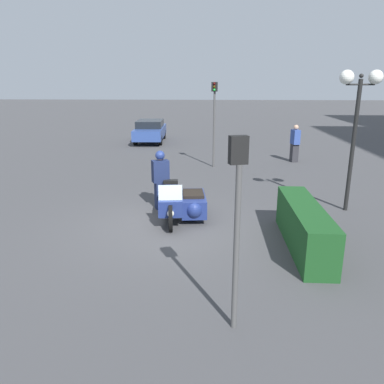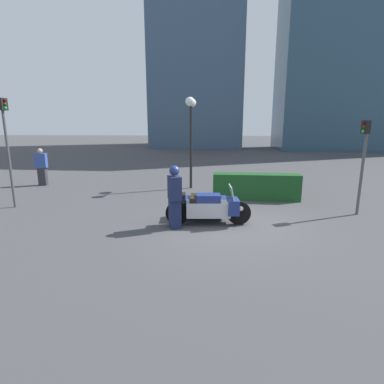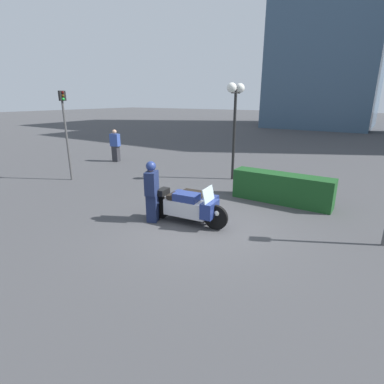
{
  "view_description": "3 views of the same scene",
  "coord_description": "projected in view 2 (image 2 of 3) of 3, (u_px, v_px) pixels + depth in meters",
  "views": [
    {
      "loc": [
        9.4,
        1.19,
        3.72
      ],
      "look_at": [
        -0.03,
        0.66,
        0.97
      ],
      "focal_mm": 35.0,
      "sensor_mm": 36.0,
      "label": 1
    },
    {
      "loc": [
        -0.18,
        -8.46,
        2.87
      ],
      "look_at": [
        -1.1,
        0.44,
        0.88
      ],
      "focal_mm": 28.0,
      "sensor_mm": 36.0,
      "label": 2
    },
    {
      "loc": [
        3.96,
        -6.62,
        3.49
      ],
      "look_at": [
        -0.79,
        0.64,
        0.76
      ],
      "focal_mm": 28.0,
      "sensor_mm": 36.0,
      "label": 3
    }
  ],
  "objects": [
    {
      "name": "hedge_bush_curbside",
      "position": [
        256.0,
        187.0,
        11.83
      ],
      "size": [
        3.37,
        0.7,
        1.02
      ],
      "primitive_type": "cube",
      "color": "#19471E",
      "rests_on": "ground"
    },
    {
      "name": "twin_lamp_post",
      "position": [
        191.0,
        116.0,
        13.38
      ],
      "size": [
        0.39,
        1.18,
        4.08
      ],
      "color": "black",
      "rests_on": "ground"
    },
    {
      "name": "traffic_light_far",
      "position": [
        7.0,
        138.0,
        10.25
      ],
      "size": [
        0.22,
        0.28,
        3.77
      ],
      "rotation": [
        0.0,
        0.0,
        -0.14
      ],
      "color": "#4C4C4C",
      "rests_on": "ground"
    },
    {
      "name": "office_building_main",
      "position": [
        199.0,
        32.0,
        40.29
      ],
      "size": [
        11.71,
        13.07,
        30.27
      ],
      "primitive_type": "cube",
      "color": "#3D5670",
      "rests_on": "ground"
    },
    {
      "name": "pedestrian_bystander",
      "position": [
        42.0,
        167.0,
        14.56
      ],
      "size": [
        0.56,
        0.4,
        1.8
      ],
      "rotation": [
        0.0,
        0.0,
        -1.37
      ],
      "color": "#2D2D33",
      "rests_on": "ground"
    },
    {
      "name": "ground_plane",
      "position": [
        228.0,
        225.0,
        8.82
      ],
      "size": [
        160.0,
        160.0,
        0.0
      ],
      "primitive_type": "plane",
      "color": "#424244"
    },
    {
      "name": "officer_rider",
      "position": [
        175.0,
        196.0,
        8.4
      ],
      "size": [
        0.47,
        0.57,
        1.8
      ],
      "rotation": [
        0.0,
        0.0,
        -2.73
      ],
      "color": "#192347",
      "rests_on": "ground"
    },
    {
      "name": "police_motorcycle",
      "position": [
        209.0,
        206.0,
        9.13
      ],
      "size": [
        2.51,
        1.35,
        1.18
      ],
      "rotation": [
        0.0,
        0.0,
        0.1
      ],
      "color": "black",
      "rests_on": "ground"
    },
    {
      "name": "traffic_light_near",
      "position": [
        363.0,
        153.0,
        9.46
      ],
      "size": [
        0.23,
        0.29,
        3.03
      ],
      "rotation": [
        0.0,
        0.0,
        3.43
      ],
      "color": "#4C4C4C",
      "rests_on": "ground"
    }
  ]
}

